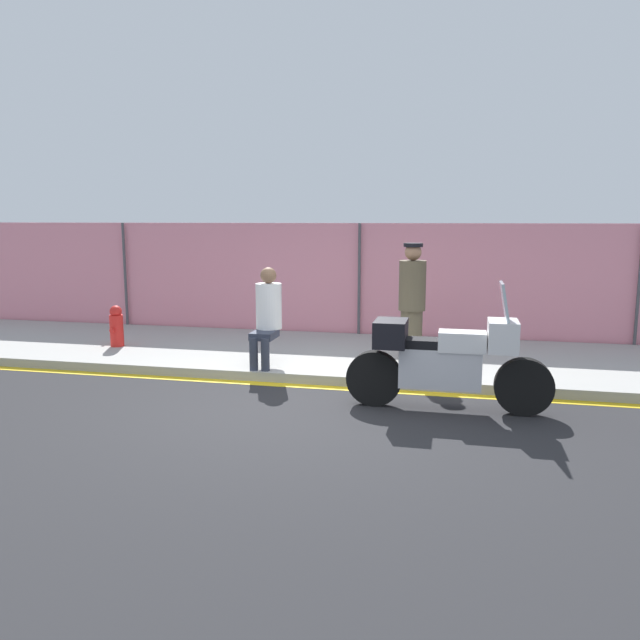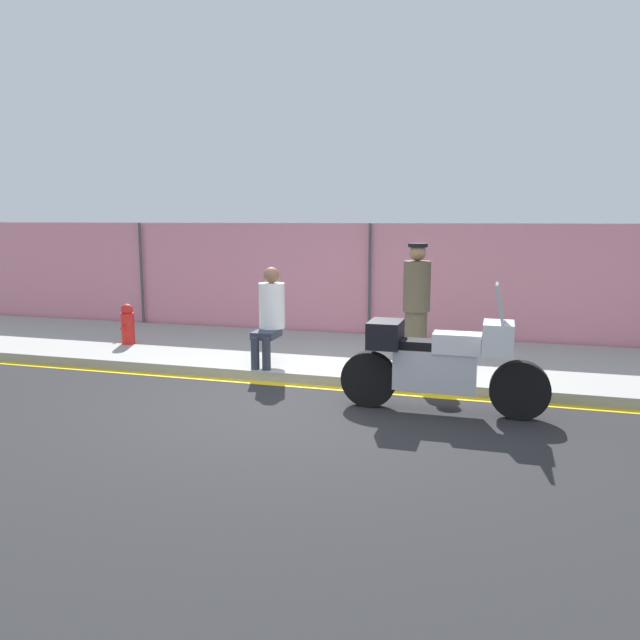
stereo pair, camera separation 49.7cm
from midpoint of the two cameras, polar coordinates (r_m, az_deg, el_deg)
name	(u,v)px [view 2 (the right image)]	position (r m, az deg, el deg)	size (l,w,h in m)	color
ground_plane	(294,409)	(7.16, -0.36, -8.20)	(120.00, 120.00, 0.00)	#262628
sidewalk	(348,356)	(9.61, 4.10, -3.30)	(33.57, 3.09, 0.13)	#9E9E99
curb_paint_stripe	(319,387)	(8.07, 1.64, -6.16)	(33.57, 0.18, 0.01)	gold
storefront_fence	(371,283)	(11.04, 5.94, 3.42)	(31.89, 0.17, 2.07)	pink
motorcycle	(440,361)	(7.10, 12.94, -3.66)	(2.30, 0.51, 1.47)	black
officer_standing	(417,301)	(9.02, 10.38, 1.69)	(0.39, 0.39, 1.68)	brown
person_seated_on_curb	(270,311)	(8.68, -2.96, 0.86)	(0.36, 0.69, 1.36)	#2D3342
fire_hydrant	(128,324)	(10.52, -15.90, -0.37)	(0.21, 0.26, 0.66)	red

